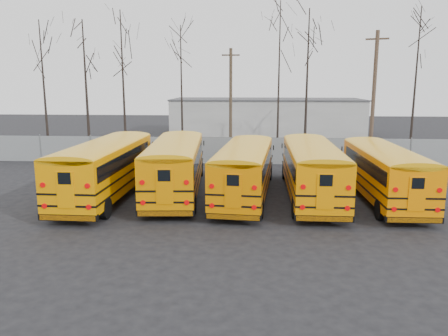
# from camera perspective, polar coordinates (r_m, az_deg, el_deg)

# --- Properties ---
(ground) EXTENTS (120.00, 120.00, 0.00)m
(ground) POSITION_cam_1_polar(r_m,az_deg,el_deg) (21.36, 2.48, -5.41)
(ground) COLOR black
(ground) RESTS_ON ground
(fence) EXTENTS (40.00, 0.04, 2.00)m
(fence) POSITION_cam_1_polar(r_m,az_deg,el_deg) (32.86, 3.01, 2.26)
(fence) COLOR gray
(fence) RESTS_ON ground
(distant_building) EXTENTS (22.00, 8.00, 4.00)m
(distant_building) POSITION_cam_1_polar(r_m,az_deg,el_deg) (52.64, 5.55, 6.69)
(distant_building) COLOR beige
(distant_building) RESTS_ON ground
(bus_a) EXTENTS (2.76, 11.25, 3.13)m
(bus_a) POSITION_cam_1_polar(r_m,az_deg,el_deg) (23.81, -15.10, 0.49)
(bus_a) COLOR black
(bus_a) RESTS_ON ground
(bus_b) EXTENTS (3.38, 11.23, 3.10)m
(bus_b) POSITION_cam_1_polar(r_m,az_deg,el_deg) (23.73, -6.34, 0.73)
(bus_b) COLOR black
(bus_b) RESTS_ON ground
(bus_c) EXTENTS (3.32, 10.70, 2.95)m
(bus_c) POSITION_cam_1_polar(r_m,az_deg,el_deg) (22.90, 2.74, 0.18)
(bus_c) COLOR black
(bus_c) RESTS_ON ground
(bus_d) EXTENTS (2.60, 10.85, 3.03)m
(bus_d) POSITION_cam_1_polar(r_m,az_deg,el_deg) (23.23, 11.41, 0.24)
(bus_d) COLOR black
(bus_d) RESTS_ON ground
(bus_e) EXTENTS (2.50, 10.39, 2.90)m
(bus_e) POSITION_cam_1_polar(r_m,az_deg,el_deg) (23.91, 20.12, -0.10)
(bus_e) COLOR black
(bus_e) RESTS_ON ground
(utility_pole_left) EXTENTS (1.61, 0.28, 9.02)m
(utility_pole_left) POSITION_cam_1_polar(r_m,az_deg,el_deg) (39.99, 0.88, 9.11)
(utility_pole_left) COLOR #443526
(utility_pole_left) RESTS_ON ground
(utility_pole_right) EXTENTS (1.74, 0.72, 10.11)m
(utility_pole_right) POSITION_cam_1_polar(r_m,az_deg,el_deg) (37.93, 18.98, 9.24)
(utility_pole_right) COLOR #4D3A2B
(utility_pole_right) RESTS_ON ground
(tree_0) EXTENTS (0.26, 0.26, 11.28)m
(tree_0) POSITION_cam_1_polar(r_m,az_deg,el_deg) (41.74, -22.46, 9.75)
(tree_0) COLOR black
(tree_0) RESTS_ON ground
(tree_1) EXTENTS (0.26, 0.26, 11.08)m
(tree_1) POSITION_cam_1_polar(r_m,az_deg,el_deg) (38.73, -17.56, 9.86)
(tree_1) COLOR black
(tree_1) RESTS_ON ground
(tree_2) EXTENTS (0.26, 0.26, 11.55)m
(tree_2) POSITION_cam_1_polar(r_m,az_deg,el_deg) (36.13, -13.01, 10.41)
(tree_2) COLOR black
(tree_2) RESTS_ON ground
(tree_3) EXTENTS (0.26, 0.26, 10.77)m
(tree_3) POSITION_cam_1_polar(r_m,az_deg,el_deg) (38.31, -5.57, 10.09)
(tree_3) COLOR black
(tree_3) RESTS_ON ground
(tree_4) EXTENTS (0.26, 0.26, 12.39)m
(tree_4) POSITION_cam_1_polar(r_m,az_deg,el_deg) (36.49, 7.17, 11.27)
(tree_4) COLOR black
(tree_4) RESTS_ON ground
(tree_5) EXTENTS (0.26, 0.26, 12.05)m
(tree_5) POSITION_cam_1_polar(r_m,az_deg,el_deg) (38.39, 10.78, 10.90)
(tree_5) COLOR black
(tree_5) RESTS_ON ground
(tree_6) EXTENTS (0.26, 0.26, 12.05)m
(tree_6) POSITION_cam_1_polar(r_m,az_deg,el_deg) (39.80, 23.72, 10.17)
(tree_6) COLOR black
(tree_6) RESTS_ON ground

